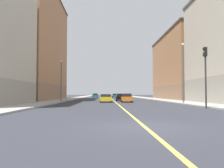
# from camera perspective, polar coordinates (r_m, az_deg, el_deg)

# --- Properties ---
(ground_plane) EXTENTS (400.00, 400.00, 0.00)m
(ground_plane) POSITION_cam_1_polar(r_m,az_deg,el_deg) (9.84, 8.26, -10.72)
(ground_plane) COLOR #2E2F37
(ground_plane) RESTS_ON ground
(sidewalk_left) EXTENTS (3.76, 168.00, 0.15)m
(sidewalk_left) POSITION_cam_1_polar(r_m,az_deg,el_deg) (59.80, 9.71, -3.65)
(sidewalk_left) COLOR #9E9B93
(sidewalk_left) RESTS_ON ground
(sidewalk_right) EXTENTS (3.76, 168.00, 0.15)m
(sidewalk_right) POSITION_cam_1_polar(r_m,az_deg,el_deg) (59.22, -10.11, -3.66)
(sidewalk_right) COLOR #9E9B93
(sidewalk_right) RESTS_ON ground
(lane_center_stripe) EXTENTS (0.16, 154.00, 0.01)m
(lane_center_stripe) POSITION_cam_1_polar(r_m,az_deg,el_deg) (58.63, -0.15, -3.77)
(lane_center_stripe) COLOR #E5D14C
(lane_center_stripe) RESTS_ON ground
(building_left_mid) EXTENTS (9.42, 24.53, 15.24)m
(building_left_mid) POSITION_cam_1_polar(r_m,az_deg,el_deg) (55.51, 17.57, 4.14)
(building_left_mid) COLOR #8F6B4F
(building_left_mid) RESTS_ON ground
(building_right_midblock) EXTENTS (9.42, 26.28, 23.07)m
(building_right_midblock) POSITION_cam_1_polar(r_m,az_deg,el_deg) (51.58, -18.89, 9.05)
(building_right_midblock) COLOR #8F6B4F
(building_right_midblock) RESTS_ON ground
(traffic_light_left_near) EXTENTS (0.40, 0.32, 5.86)m
(traffic_light_left_near) POSITION_cam_1_polar(r_m,az_deg,el_deg) (23.32, 22.62, 3.65)
(traffic_light_left_near) COLOR #2D2D2D
(traffic_light_left_near) RESTS_ON ground
(street_lamp_left_near) EXTENTS (0.36, 0.36, 8.14)m
(street_lamp_left_near) POSITION_cam_1_polar(r_m,az_deg,el_deg) (32.09, 17.61, 4.12)
(street_lamp_left_near) COLOR #4C4C51
(street_lamp_left_near) RESTS_ON ground
(street_lamp_right_near) EXTENTS (0.36, 0.36, 6.79)m
(street_lamp_right_near) POSITION_cam_1_polar(r_m,az_deg,el_deg) (38.10, -12.78, 1.98)
(street_lamp_right_near) COLOR #4C4C51
(street_lamp_right_near) RESTS_ON ground
(car_green) EXTENTS (1.96, 4.19, 1.31)m
(car_green) POSITION_cam_1_polar(r_m,az_deg,el_deg) (77.43, 0.76, -2.97)
(car_green) COLOR #1E6B38
(car_green) RESTS_ON ground
(car_black) EXTENTS (1.95, 3.98, 1.39)m
(car_black) POSITION_cam_1_polar(r_m,az_deg,el_deg) (42.87, 2.27, -3.39)
(car_black) COLOR black
(car_black) RESTS_ON ground
(car_red) EXTENTS (1.86, 4.14, 1.17)m
(car_red) POSITION_cam_1_polar(r_m,az_deg,el_deg) (63.78, 4.15, -3.13)
(car_red) COLOR red
(car_red) RESTS_ON ground
(car_orange) EXTENTS (1.89, 3.99, 1.40)m
(car_orange) POSITION_cam_1_polar(r_m,az_deg,el_deg) (36.69, 3.69, -3.57)
(car_orange) COLOR orange
(car_orange) RESTS_ON ground
(car_teal) EXTENTS (1.87, 4.48, 1.38)m
(car_teal) POSITION_cam_1_polar(r_m,az_deg,el_deg) (77.59, -4.24, -2.93)
(car_teal) COLOR #196670
(car_teal) RESTS_ON ground
(car_yellow) EXTENTS (1.89, 4.17, 1.30)m
(car_yellow) POSITION_cam_1_polar(r_m,az_deg,el_deg) (36.57, -1.59, -3.62)
(car_yellow) COLOR gold
(car_yellow) RESTS_ON ground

